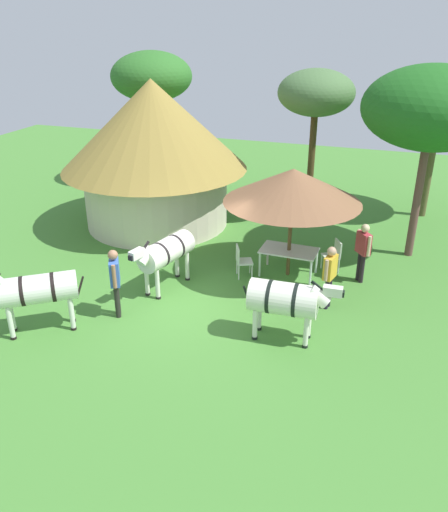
# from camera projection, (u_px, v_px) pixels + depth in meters

# --- Properties ---
(ground_plane) EXTENTS (36.00, 36.00, 0.00)m
(ground_plane) POSITION_uv_depth(u_px,v_px,m) (186.00, 301.00, 12.98)
(ground_plane) COLOR #458032
(thatched_hut) EXTENTS (6.04, 6.04, 4.74)m
(thatched_hut) POSITION_uv_depth(u_px,v_px,m) (154.00, 147.00, 16.73)
(thatched_hut) COLOR beige
(thatched_hut) RESTS_ON ground_plane
(shade_umbrella) EXTENTS (3.59, 3.59, 2.98)m
(shade_umbrella) POSITION_uv_depth(u_px,v_px,m) (293.00, 186.00, 13.23)
(shade_umbrella) COLOR brown
(shade_umbrella) RESTS_ON ground_plane
(patio_dining_table) EXTENTS (1.55, 0.94, 0.74)m
(patio_dining_table) POSITION_uv_depth(u_px,v_px,m) (289.00, 252.00, 14.03)
(patio_dining_table) COLOR silver
(patio_dining_table) RESTS_ON ground_plane
(patio_chair_near_hut) EXTENTS (0.57, 0.58, 0.90)m
(patio_chair_near_hut) POSITION_uv_depth(u_px,v_px,m) (241.00, 259.00, 13.96)
(patio_chair_near_hut) COLOR silver
(patio_chair_near_hut) RESTS_ON ground_plane
(patio_chair_west_end) EXTENTS (0.58, 0.59, 0.90)m
(patio_chair_west_end) POSITION_uv_depth(u_px,v_px,m) (334.00, 254.00, 14.29)
(patio_chair_west_end) COLOR silver
(patio_chair_west_end) RESTS_ON ground_plane
(guest_beside_umbrella) EXTENTS (0.43, 0.48, 1.64)m
(guest_beside_umbrella) POSITION_uv_depth(u_px,v_px,m) (363.00, 247.00, 13.53)
(guest_beside_umbrella) COLOR black
(guest_beside_umbrella) RESTS_ON ground_plane
(guest_behind_table) EXTENTS (0.30, 0.57, 1.61)m
(guest_behind_table) POSITION_uv_depth(u_px,v_px,m) (330.00, 272.00, 12.29)
(guest_behind_table) COLOR black
(guest_behind_table) RESTS_ON ground_plane
(standing_watcher) EXTENTS (0.41, 0.54, 1.70)m
(standing_watcher) POSITION_uv_depth(u_px,v_px,m) (115.00, 277.00, 11.93)
(standing_watcher) COLOR black
(standing_watcher) RESTS_ON ground_plane
(zebra_nearest_camera) EXTENTS (2.16, 0.77, 1.53)m
(zebra_nearest_camera) POSITION_uv_depth(u_px,v_px,m) (286.00, 299.00, 11.06)
(zebra_nearest_camera) COLOR silver
(zebra_nearest_camera) RESTS_ON ground_plane
(zebra_by_umbrella) EXTENTS (2.02, 1.62, 1.57)m
(zebra_by_umbrella) POSITION_uv_depth(u_px,v_px,m) (35.00, 290.00, 11.33)
(zebra_by_umbrella) COLOR silver
(zebra_by_umbrella) RESTS_ON ground_plane
(zebra_toward_hut) EXTENTS (1.02, 2.25, 1.56)m
(zebra_toward_hut) POSITION_uv_depth(u_px,v_px,m) (165.00, 252.00, 13.16)
(zebra_toward_hut) COLOR silver
(zebra_toward_hut) RESTS_ON ground_plane
(acacia_tree_right_background) EXTENTS (3.54, 3.54, 5.08)m
(acacia_tree_right_background) POSITION_uv_depth(u_px,v_px,m) (441.00, 100.00, 16.81)
(acacia_tree_right_background) COLOR brown
(acacia_tree_right_background) RESTS_ON ground_plane
(acacia_tree_far_lawn) EXTENTS (3.72, 3.72, 5.39)m
(acacia_tree_far_lawn) POSITION_uv_depth(u_px,v_px,m) (432.00, 108.00, 13.67)
(acacia_tree_far_lawn) COLOR brown
(acacia_tree_far_lawn) RESTS_ON ground_plane
(acacia_tree_left_background) EXTENTS (2.44, 2.44, 5.01)m
(acacia_tree_left_background) POSITION_uv_depth(u_px,v_px,m) (316.00, 94.00, 16.31)
(acacia_tree_left_background) COLOR #44331A
(acacia_tree_left_background) RESTS_ON ground_plane
(acacia_tree_behind_hut) EXTENTS (3.19, 3.19, 5.27)m
(acacia_tree_behind_hut) POSITION_uv_depth(u_px,v_px,m) (152.00, 77.00, 20.27)
(acacia_tree_behind_hut) COLOR #4E3A39
(acacia_tree_behind_hut) RESTS_ON ground_plane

